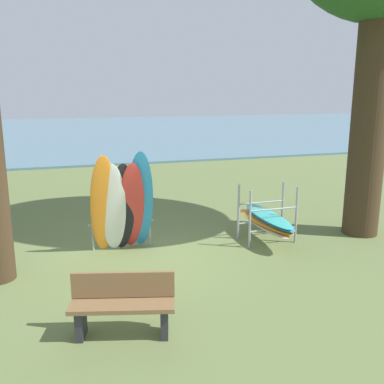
{
  "coord_description": "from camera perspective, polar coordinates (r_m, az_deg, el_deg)",
  "views": [
    {
      "loc": [
        -1.43,
        -8.05,
        3.23
      ],
      "look_at": [
        1.33,
        0.66,
        1.1
      ],
      "focal_mm": 40.33,
      "sensor_mm": 36.0,
      "label": 1
    }
  ],
  "objects": [
    {
      "name": "lake_water",
      "position": [
        37.37,
        -15.46,
        7.76
      ],
      "size": [
        80.0,
        36.0,
        0.1
      ],
      "primitive_type": "cube",
      "color": "slate",
      "rests_on": "ground"
    },
    {
      "name": "leaning_board_pile",
      "position": [
        8.85,
        -9.19,
        -1.78
      ],
      "size": [
        1.36,
        0.69,
        2.11
      ],
      "color": "orange",
      "rests_on": "ground"
    },
    {
      "name": "ground_plane",
      "position": [
        8.79,
        -7.05,
        -8.53
      ],
      "size": [
        80.0,
        80.0,
        0.0
      ],
      "primitive_type": "plane",
      "color": "olive"
    },
    {
      "name": "board_storage_rack",
      "position": [
        9.64,
        9.84,
        -3.55
      ],
      "size": [
        1.15,
        2.13,
        1.25
      ],
      "color": "#9EA0A5",
      "rests_on": "ground"
    },
    {
      "name": "park_bench",
      "position": [
        6.06,
        -9.15,
        -14.32
      ],
      "size": [
        1.46,
        0.76,
        0.85
      ],
      "color": "#2D2D33",
      "rests_on": "ground"
    }
  ]
}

